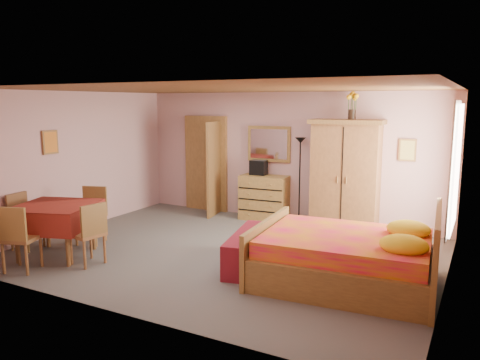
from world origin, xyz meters
The scene contains 23 objects.
floor centered at (0.00, 0.00, 0.00)m, with size 6.50×6.50×0.00m, color #646058.
ceiling centered at (0.00, 0.00, 2.60)m, with size 6.50×6.50×0.00m, color brown.
wall_back centered at (0.00, 2.50, 1.30)m, with size 6.50×0.10×2.60m, color tan.
wall_front centered at (0.00, -2.50, 1.30)m, with size 6.50×0.10×2.60m, color tan.
wall_left centered at (-3.25, 0.00, 1.30)m, with size 0.10×5.00×2.60m, color tan.
wall_right centered at (3.25, 0.00, 1.30)m, with size 0.10×5.00×2.60m, color tan.
doorway centered at (-1.90, 2.47, 1.02)m, with size 1.06×0.12×2.15m, color #9E6B35.
window centered at (3.21, 1.20, 1.45)m, with size 0.08×1.40×1.95m, color white.
picture_left centered at (-3.22, -0.60, 1.70)m, with size 0.04×0.32×0.42m, color orange.
picture_back centered at (2.35, 2.47, 1.55)m, with size 0.30×0.04×0.40m, color #D8BF59.
chest_of_drawers centered at (-0.37, 2.24, 0.46)m, with size 0.97×0.49×0.92m, color #A37637.
wall_mirror centered at (-0.37, 2.45, 1.55)m, with size 0.93×0.05×0.73m, color silver.
stereo centered at (-0.52, 2.29, 1.07)m, with size 0.32×0.24×0.30m, color black.
floor_lamp centered at (0.38, 2.30, 0.86)m, with size 0.22×0.22×1.72m, color black.
wardrobe centered at (1.32, 2.21, 1.04)m, with size 1.33×0.69×2.09m, color brown.
sunflower_vase centered at (1.39, 2.21, 2.34)m, with size 0.20×0.20×0.50m, color yellow.
bed centered at (2.04, -0.36, 0.54)m, with size 2.33×1.84×1.08m, color #E61646.
bench centered at (0.67, -0.36, 0.25)m, with size 0.55×1.49×0.50m, color maroon.
dining_table centered at (-2.25, -1.39, 0.41)m, with size 1.13×1.13×0.83m, color maroon.
chair_south centered at (-2.18, -2.08, 0.49)m, with size 0.44×0.44×0.98m, color #986233.
chair_north centered at (-2.30, -0.64, 0.48)m, with size 0.43×0.43×0.96m, color #B0753B.
chair_west centered at (-3.00, -1.35, 0.46)m, with size 0.42×0.42×0.92m, color olive.
chair_east centered at (-1.56, -1.43, 0.47)m, with size 0.43×0.43×0.94m, color #A26537.
Camera 1 is at (3.60, -6.31, 2.40)m, focal length 35.00 mm.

